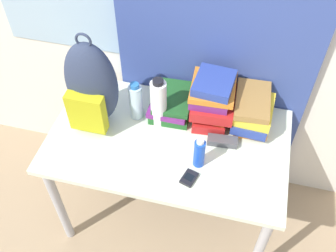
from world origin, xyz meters
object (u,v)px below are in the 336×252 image
(water_bottle, at_px, (136,101))
(sunglasses_case, at_px, (222,141))
(book_stack_left, at_px, (172,103))
(sports_bottle, at_px, (159,103))
(backpack, at_px, (91,87))
(sunscreen_bottle, at_px, (199,153))
(cell_phone, at_px, (189,178))
(book_stack_center, at_px, (212,99))
(book_stack_right, at_px, (252,112))

(water_bottle, height_order, sunglasses_case, water_bottle)
(book_stack_left, bearing_deg, sports_bottle, -116.76)
(backpack, height_order, sunglasses_case, backpack)
(backpack, xyz_separation_m, sunscreen_bottle, (0.57, -0.16, -0.15))
(water_bottle, bearing_deg, backpack, -159.31)
(water_bottle, xyz_separation_m, sunscreen_bottle, (0.38, -0.23, -0.02))
(book_stack_left, relative_size, cell_phone, 2.84)
(cell_phone, bearing_deg, water_bottle, 137.24)
(sports_bottle, distance_m, sunscreen_bottle, 0.34)
(sports_bottle, bearing_deg, sunglasses_case, -11.40)
(cell_phone, bearing_deg, sunscreen_bottle, 75.90)
(book_stack_left, bearing_deg, sunscreen_bottle, -56.95)
(book_stack_center, bearing_deg, cell_phone, -93.73)
(book_stack_left, xyz_separation_m, sports_bottle, (-0.05, -0.10, 0.09))
(sunglasses_case, bearing_deg, book_stack_right, 53.98)
(book_stack_left, xyz_separation_m, water_bottle, (-0.17, -0.09, 0.06))
(backpack, xyz_separation_m, sports_bottle, (0.32, 0.07, -0.10))
(cell_phone, height_order, sunglasses_case, sunglasses_case)
(book_stack_right, bearing_deg, water_bottle, -171.65)
(water_bottle, relative_size, sunscreen_bottle, 1.25)
(book_stack_left, distance_m, sunscreen_bottle, 0.38)
(cell_phone, bearing_deg, sunglasses_case, 65.04)
(book_stack_left, distance_m, book_stack_right, 0.42)
(book_stack_right, relative_size, cell_phone, 2.94)
(sports_bottle, bearing_deg, backpack, -168.39)
(sports_bottle, bearing_deg, water_bottle, 176.14)
(backpack, relative_size, water_bottle, 2.37)
(book_stack_center, xyz_separation_m, sports_bottle, (-0.26, -0.09, 0.00))
(book_stack_left, height_order, sunscreen_bottle, sunscreen_bottle)
(sports_bottle, height_order, sunscreen_bottle, sports_bottle)
(backpack, height_order, book_stack_center, backpack)
(backpack, bearing_deg, cell_phone, -24.75)
(book_stack_left, bearing_deg, cell_phone, -66.33)
(sunscreen_bottle, distance_m, sunglasses_case, 0.19)
(water_bottle, distance_m, cell_phone, 0.49)
(cell_phone, bearing_deg, book_stack_right, 60.33)
(sports_bottle, bearing_deg, sunscreen_bottle, -40.96)
(book_stack_left, relative_size, book_stack_center, 1.00)
(sunscreen_bottle, bearing_deg, cell_phone, -104.10)
(sports_bottle, bearing_deg, book_stack_center, 19.92)
(sports_bottle, relative_size, cell_phone, 2.96)
(book_stack_right, xyz_separation_m, sunglasses_case, (-0.12, -0.16, -0.08))
(book_stack_right, xyz_separation_m, sunscreen_bottle, (-0.21, -0.32, -0.01))
(book_stack_center, distance_m, cell_phone, 0.43)
(backpack, relative_size, cell_phone, 5.53)
(book_stack_center, relative_size, sports_bottle, 0.96)
(sports_bottle, bearing_deg, book_stack_right, 11.51)
(water_bottle, xyz_separation_m, sports_bottle, (0.12, -0.01, 0.03))
(book_stack_right, distance_m, sunscreen_bottle, 0.38)
(book_stack_left, xyz_separation_m, book_stack_right, (0.42, -0.00, 0.04))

